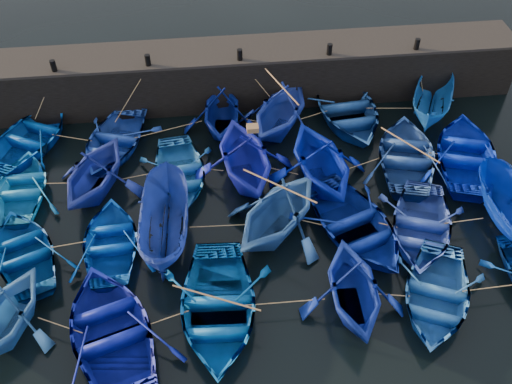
{
  "coord_description": "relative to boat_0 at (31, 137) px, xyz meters",
  "views": [
    {
      "loc": [
        -1.73,
        -12.27,
        16.2
      ],
      "look_at": [
        0.0,
        3.2,
        0.7
      ],
      "focal_mm": 40.0,
      "sensor_mm": 36.0,
      "label": 1
    }
  ],
  "objects": [
    {
      "name": "boat_10",
      "position": [
        12.0,
        -3.68,
        0.74
      ],
      "size": [
        4.86,
        5.39,
        2.5
      ],
      "primitive_type": "imported",
      "rotation": [
        0.0,
        0.0,
        3.31
      ],
      "color": "#0216A2",
      "rests_on": "ground"
    },
    {
      "name": "boat_23",
      "position": [
        11.89,
        -9.69,
        0.55
      ],
      "size": [
        3.58,
        4.12,
        2.12
      ],
      "primitive_type": "imported",
      "rotation": [
        0.0,
        0.0,
        -0.03
      ],
      "color": "navy",
      "rests_on": "ground"
    },
    {
      "name": "boat_14",
      "position": [
        3.86,
        -6.32,
        -0.07
      ],
      "size": [
        3.23,
        4.37,
        0.88
      ],
      "primitive_type": "imported",
      "rotation": [
        0.0,
        0.0,
        3.19
      ],
      "color": "#033DAE",
      "rests_on": "ground"
    },
    {
      "name": "bollard_4",
      "position": [
        17.29,
        1.75,
        2.36
      ],
      "size": [
        0.24,
        0.24,
        0.5
      ],
      "primitive_type": "cylinder",
      "color": "black",
      "rests_on": "quay_top"
    },
    {
      "name": "bollard_3",
      "position": [
        13.29,
        1.75,
        2.36
      ],
      "size": [
        0.24,
        0.24,
        0.5
      ],
      "primitive_type": "cylinder",
      "color": "black",
      "rests_on": "quay_top"
    },
    {
      "name": "boat_15",
      "position": [
        5.78,
        -6.04,
        0.4
      ],
      "size": [
        2.1,
        4.84,
        1.83
      ],
      "primitive_type": "imported",
      "rotation": [
        0.0,
        0.0,
        3.07
      ],
      "color": "navy",
      "rests_on": "ground"
    },
    {
      "name": "boat_24",
      "position": [
        14.7,
        -9.89,
        -0.04
      ],
      "size": [
        4.82,
        5.46,
        0.94
      ],
      "primitive_type": "imported",
      "rotation": [
        0.0,
        0.0,
        -0.43
      ],
      "color": "blue",
      "rests_on": "ground"
    },
    {
      "name": "wooden_crate",
      "position": [
        9.33,
        -3.13,
        2.11
      ],
      "size": [
        0.45,
        0.37,
        0.21
      ],
      "primitive_type": "cube",
      "color": "olive",
      "rests_on": "boat_9"
    },
    {
      "name": "ground",
      "position": [
        9.29,
        -7.85,
        -0.51
      ],
      "size": [
        120.0,
        120.0,
        0.0
      ],
      "primitive_type": "plane",
      "color": "black",
      "rests_on": "ground"
    },
    {
      "name": "boat_8",
      "position": [
        6.36,
        -2.92,
        -0.06
      ],
      "size": [
        3.61,
        4.71,
        0.91
      ],
      "primitive_type": "imported",
      "rotation": [
        0.0,
        0.0,
        0.11
      ],
      "color": "blue",
      "rests_on": "ground"
    },
    {
      "name": "boat_17",
      "position": [
        12.74,
        -6.61,
        0.02
      ],
      "size": [
        5.25,
        6.12,
        1.07
      ],
      "primitive_type": "imported",
      "rotation": [
        0.0,
        0.0,
        0.35
      ],
      "color": "navy",
      "rests_on": "ground"
    },
    {
      "name": "boat_13",
      "position": [
        0.82,
        -6.47,
        -0.06
      ],
      "size": [
        4.48,
        5.16,
        0.89
      ],
      "primitive_type": "imported",
      "rotation": [
        0.0,
        0.0,
        3.53
      ],
      "color": "navy",
      "rests_on": "ground"
    },
    {
      "name": "bollard_2",
      "position": [
        9.29,
        1.75,
        2.36
      ],
      "size": [
        0.24,
        0.24,
        0.5
      ],
      "primitive_type": "cylinder",
      "color": "black",
      "rests_on": "quay_top"
    },
    {
      "name": "boat_3",
      "position": [
        10.88,
        -0.13,
        0.66
      ],
      "size": [
        5.64,
        5.83,
        2.35
      ],
      "primitive_type": "imported",
      "rotation": [
        0.0,
        0.0,
        -0.56
      ],
      "color": "#1E37AA",
      "rests_on": "ground"
    },
    {
      "name": "boat_9",
      "position": [
        9.03,
        -3.13,
        0.75
      ],
      "size": [
        4.73,
        5.29,
        2.51
      ],
      "primitive_type": "imported",
      "rotation": [
        0.0,
        0.0,
        3.28
      ],
      "color": "#0F189F",
      "rests_on": "ground"
    },
    {
      "name": "bollard_0",
      "position": [
        1.29,
        1.75,
        2.36
      ],
      "size": [
        0.24,
        0.24,
        0.5
      ],
      "primitive_type": "cylinder",
      "color": "black",
      "rests_on": "quay_top"
    },
    {
      "name": "boat_4",
      "position": [
        14.01,
        0.35,
        0.06
      ],
      "size": [
        4.47,
        5.88,
        1.15
      ],
      "primitive_type": "imported",
      "rotation": [
        0.0,
        0.0,
        0.1
      ],
      "color": "navy",
      "rests_on": "ground"
    },
    {
      "name": "boat_18",
      "position": [
        15.16,
        -6.9,
        -0.03
      ],
      "size": [
        4.7,
        5.49,
        0.96
      ],
      "primitive_type": "imported",
      "rotation": [
        0.0,
        0.0,
        -0.35
      ],
      "color": "#2B46AE",
      "rests_on": "ground"
    },
    {
      "name": "boat_16",
      "position": [
        9.93,
        -6.16,
        0.69
      ],
      "size": [
        5.99,
        6.03,
        2.41
      ],
      "primitive_type": "imported",
      "rotation": [
        0.0,
        0.0,
        -0.74
      ],
      "color": "#275693",
      "rests_on": "ground"
    },
    {
      "name": "boat_0",
      "position": [
        0.0,
        0.0,
        0.0
      ],
      "size": [
        5.39,
        6.0,
        1.02
      ],
      "primitive_type": "imported",
      "rotation": [
        0.0,
        0.0,
        2.67
      ],
      "color": "navy",
      "rests_on": "ground"
    },
    {
      "name": "boat_1",
      "position": [
        3.57,
        -0.63,
        -0.03
      ],
      "size": [
        4.66,
        5.49,
        0.97
      ],
      "primitive_type": "imported",
      "rotation": [
        0.0,
        0.0,
        -0.33
      ],
      "color": "navy",
      "rests_on": "ground"
    },
    {
      "name": "boat_11",
      "position": [
        15.84,
        -2.98,
        0.01
      ],
      "size": [
        4.74,
        5.77,
        1.04
      ],
      "primitive_type": "imported",
      "rotation": [
        0.0,
        0.0,
        2.89
      ],
      "color": "navy",
      "rests_on": "ground"
    },
    {
      "name": "boat_21",
      "position": [
        4.13,
        -10.1,
        0.04
      ],
      "size": [
        5.21,
        6.18,
        1.1
      ],
      "primitive_type": "imported",
      "rotation": [
        0.0,
        0.0,
        3.45
      ],
      "color": "#071183",
      "rests_on": "ground"
    },
    {
      "name": "boat_22",
      "position": [
        7.46,
        -9.65,
        0.04
      ],
      "size": [
        4.11,
        5.51,
        1.1
      ],
      "primitive_type": "imported",
      "rotation": [
        0.0,
        0.0,
        -0.06
      ],
      "color": "#054D93",
      "rests_on": "ground"
    },
    {
      "name": "boat_2",
      "position": [
        8.3,
        0.23,
        0.54
      ],
      "size": [
        3.87,
        4.36,
        2.11
      ],
      "primitive_type": "imported",
      "rotation": [
        0.0,
        0.0,
        -0.11
      ],
      "color": "navy",
      "rests_on": "ground"
    },
    {
      "name": "quay_top",
      "position": [
        9.29,
        2.65,
        2.05
      ],
      "size": [
        26.0,
        2.5,
        0.12
      ],
      "primitive_type": "cube",
      "color": "black",
      "rests_on": "quay_wall"
    },
    {
      "name": "boat_5",
      "position": [
        17.91,
        0.11,
        0.37
      ],
      "size": [
        3.54,
        4.85,
        1.76
      ],
      "primitive_type": "imported",
      "rotation": [
        0.0,
        0.0,
        -0.45
      ],
      "color": "#1455A5",
      "rests_on": "ground"
    },
    {
      "name": "mooring_ropes",
      "position": [
        9.17,
        -2.87,
        0.36
      ],
      "size": [
        17.95,
        11.79,
        2.1
      ],
      "color": "tan",
      "rests_on": "ground"
    },
    {
      "name": "boat_19",
      "position": [
        18.46,
        -6.82,
        0.34
      ],
      "size": [
        1.95,
        4.52,
        1.71
      ],
      "primitive_type": "imported",
      "rotation": [
        0.0,
        0.0,
        3.21
      ],
      "color": "#002092",
      "rests_on": "ground"
    },
    {
      "name": "quay_wall",
      "position": [
        9.29,
        2.65,
        0.74
      ],
      "size": [
        26.0,
        2.5,
        2.5
      ],
      "primitive_type": "cube",
      "color": "black",
      "rests_on": "ground"
    },
    {
      "name": "loose_oars",
      "position": [
        11.03,
        -4.73,
        1.24
      ],
      "size": [
        10.64,
        11.6,
        1.42
      ],
      "color": "#99724C",
      "rests_on": "ground"
    },
    {
      "name": "boat_6",
      "position": [
        0.16,
        -3.09,
        -0.07
      ],
      "size": [
        3.1,
        4.27,
        0.87
      ],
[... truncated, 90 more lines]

